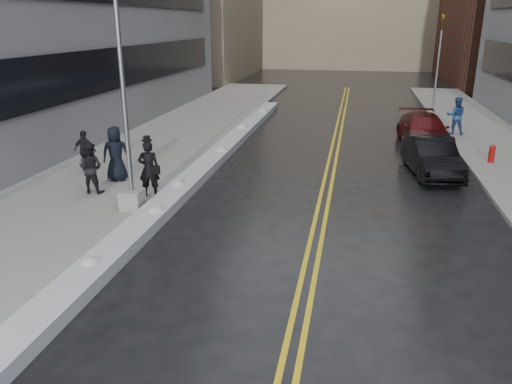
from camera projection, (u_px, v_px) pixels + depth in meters
The scene contains 15 objects.
ground at pixel (218, 249), 13.20m from camera, with size 160.00×160.00×0.00m, color black.
sidewalk_west at pixel (157, 147), 23.51m from camera, with size 5.50×50.00×0.15m, color gray.
lane_line_left at pixel (329, 157), 22.04m from camera, with size 0.12×50.00×0.01m, color gold.
lane_line_right at pixel (336, 158), 21.98m from camera, with size 0.12×50.00×0.01m, color gold.
snow_ridge at pixel (212, 160), 21.02m from camera, with size 0.90×30.00×0.34m, color silver.
lamppost at pixel (127, 134), 14.84m from camera, with size 0.65×0.65×7.62m.
fire_hydrant at pixel (492, 153), 20.63m from camera, with size 0.26×0.26×0.73m.
traffic_signal at pixel (439, 58), 32.79m from camera, with size 0.16×0.20×6.00m.
pedestrian_fedora at pixel (149, 169), 16.38m from camera, with size 0.69×0.46×1.90m, color black.
pedestrian_b at pixel (91, 168), 16.82m from camera, with size 0.84×0.66×1.73m, color black.
pedestrian_c at pixel (116, 154), 18.08m from camera, with size 0.98×0.64×2.01m, color black.
pedestrian_d at pixel (85, 151), 19.37m from camera, with size 0.93×0.39×1.58m, color black.
pedestrian_east at pixel (456, 116), 25.65m from camera, with size 0.93×0.72×1.91m, color navy.
car_black at pixel (432, 157), 19.39m from camera, with size 1.51×4.34×1.43m, color black.
car_maroon at pixel (424, 130), 23.97m from camera, with size 2.06×5.06×1.47m, color #440A0D.
Camera 1 is at (3.34, -11.57, 5.70)m, focal length 35.00 mm.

